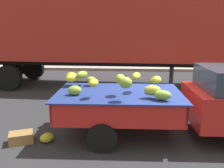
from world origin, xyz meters
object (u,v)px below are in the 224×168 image
Objects in this scene: semi_trailer at (95,29)px; fallen_banana_bunch_near_tailgate at (47,138)px; produce_crate at (21,138)px; pickup_truck at (206,101)px.

semi_trailer is 36.93× the size of fallen_banana_bunch_near_tailgate.
semi_trailer reaches higher than produce_crate.
pickup_truck reaches higher than fallen_banana_bunch_near_tailgate.
produce_crate reaches higher than fallen_banana_bunch_near_tailgate.
pickup_truck is 10.15× the size of produce_crate.
fallen_banana_bunch_near_tailgate is at bearing 5.73° from produce_crate.
produce_crate is at bearing -173.21° from pickup_truck.
produce_crate is (-4.28, -0.62, -0.77)m from pickup_truck.
fallen_banana_bunch_near_tailgate is at bearing -92.12° from semi_trailer.
semi_trailer is (-3.29, 4.94, 1.65)m from pickup_truck.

